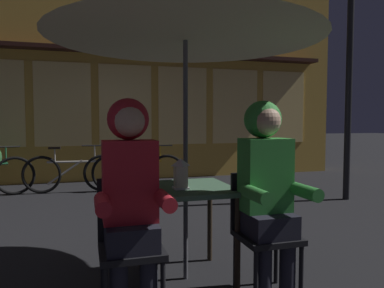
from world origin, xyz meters
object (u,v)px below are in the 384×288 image
object	(u,v)px
bicycle_second	(72,173)
person_right_hooded	(267,179)
cafe_table	(186,199)
street_lamp	(350,28)
bicycle_third	(138,172)
patio_umbrella	(185,15)
chair_left	(130,238)
person_left_hooded	(130,185)
lantern	(181,173)
chair_right	(263,226)

from	to	relation	value
bicycle_second	person_right_hooded	bearing A→B (deg)	-71.47
cafe_table	street_lamp	size ratio (longest dim) A/B	0.19
bicycle_third	bicycle_second	bearing A→B (deg)	169.31
patio_umbrella	person_right_hooded	distance (m)	1.37
cafe_table	chair_left	xyz separation A→B (m)	(-0.48, -0.37, -0.15)
person_left_hooded	patio_umbrella	bearing A→B (deg)	41.57
cafe_table	lantern	distance (m)	0.25
chair_left	bicycle_second	distance (m)	4.36
lantern	person_right_hooded	size ratio (longest dim) A/B	0.17
chair_right	bicycle_third	world-z (taller)	chair_right
patio_umbrella	chair_right	world-z (taller)	patio_umbrella
lantern	bicycle_third	world-z (taller)	lantern
patio_umbrella	person_right_hooded	bearing A→B (deg)	-41.57
chair_left	chair_right	xyz separation A→B (m)	(0.96, 0.00, 0.00)
patio_umbrella	chair_right	distance (m)	1.68
chair_left	bicycle_second	size ratio (longest dim) A/B	0.52
lantern	street_lamp	bearing A→B (deg)	33.59
cafe_table	chair_right	size ratio (longest dim) A/B	0.85
cafe_table	person_left_hooded	size ratio (longest dim) A/B	0.53
chair_left	bicycle_third	bearing A→B (deg)	81.33
patio_umbrella	person_left_hooded	size ratio (longest dim) A/B	1.65
person_right_hooded	bicycle_third	distance (m)	4.21
patio_umbrella	person_left_hooded	world-z (taller)	patio_umbrella
patio_umbrella	cafe_table	bearing A→B (deg)	0.00
patio_umbrella	chair_left	xyz separation A→B (m)	(-0.48, -0.37, -1.57)
chair_right	bicycle_second	world-z (taller)	chair_right
bicycle_second	patio_umbrella	bearing A→B (deg)	-75.96
street_lamp	person_right_hooded	bearing A→B (deg)	-137.51
person_left_hooded	bicycle_third	xyz separation A→B (m)	(0.63, 4.17, -0.50)
patio_umbrella	chair_right	bearing A→B (deg)	-37.55
person_left_hooded	person_right_hooded	xyz separation A→B (m)	(0.96, 0.00, 0.00)
lantern	person_left_hooded	size ratio (longest dim) A/B	0.17
person_right_hooded	street_lamp	world-z (taller)	street_lamp
street_lamp	bicycle_third	world-z (taller)	street_lamp
lantern	chair_right	size ratio (longest dim) A/B	0.27
person_left_hooded	street_lamp	world-z (taller)	street_lamp
cafe_table	person_right_hooded	bearing A→B (deg)	-41.57
chair_right	person_left_hooded	bearing A→B (deg)	-176.61
cafe_table	bicycle_third	size ratio (longest dim) A/B	0.45
person_left_hooded	bicycle_third	bearing A→B (deg)	81.45
lantern	bicycle_second	size ratio (longest dim) A/B	0.14
chair_right	bicycle_second	bearing A→B (deg)	108.76
chair_left	street_lamp	bearing A→B (deg)	33.66
lantern	patio_umbrella	bearing A→B (deg)	53.91
patio_umbrella	lantern	size ratio (longest dim) A/B	10.00
bicycle_third	person_left_hooded	bearing A→B (deg)	-98.55
cafe_table	patio_umbrella	size ratio (longest dim) A/B	0.32
bicycle_second	chair_left	bearing A→B (deg)	-83.28
patio_umbrella	lantern	xyz separation A→B (m)	(-0.06, -0.09, -1.20)
person_left_hooded	person_right_hooded	bearing A→B (deg)	0.00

